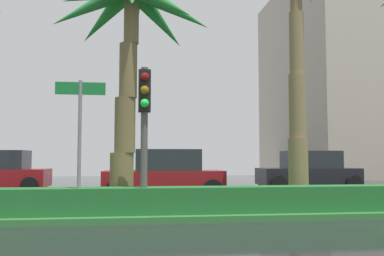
{
  "coord_description": "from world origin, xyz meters",
  "views": [
    {
      "loc": [
        2.48,
        -3.15,
        1.43
      ],
      "look_at": [
        4.29,
        10.83,
        2.41
      ],
      "focal_mm": 39.52,
      "sensor_mm": 36.0,
      "label": 1
    }
  ],
  "objects_px": {
    "traffic_signal_median_right": "(144,112)",
    "car_in_traffic_third": "(309,171)",
    "street_name_sign": "(80,128)",
    "car_in_traffic_second": "(165,174)",
    "palm_tree_centre": "(131,25)"
  },
  "relations": [
    {
      "from": "street_name_sign",
      "to": "car_in_traffic_third",
      "type": "distance_m",
      "value": 12.14
    },
    {
      "from": "traffic_signal_median_right",
      "to": "street_name_sign",
      "type": "xyz_separation_m",
      "value": [
        -1.43,
        -0.07,
        -0.38
      ]
    },
    {
      "from": "palm_tree_centre",
      "to": "traffic_signal_median_right",
      "type": "xyz_separation_m",
      "value": [
        0.35,
        -1.11,
        -2.39
      ]
    },
    {
      "from": "palm_tree_centre",
      "to": "car_in_traffic_third",
      "type": "bearing_deg",
      "value": 42.66
    },
    {
      "from": "street_name_sign",
      "to": "palm_tree_centre",
      "type": "bearing_deg",
      "value": 47.64
    },
    {
      "from": "street_name_sign",
      "to": "traffic_signal_median_right",
      "type": "bearing_deg",
      "value": 2.69
    },
    {
      "from": "street_name_sign",
      "to": "car_in_traffic_second",
      "type": "distance_m",
      "value": 6.31
    },
    {
      "from": "traffic_signal_median_right",
      "to": "car_in_traffic_third",
      "type": "distance_m",
      "value": 11.15
    },
    {
      "from": "car_in_traffic_second",
      "to": "palm_tree_centre",
      "type": "bearing_deg",
      "value": 75.41
    },
    {
      "from": "traffic_signal_median_right",
      "to": "car_in_traffic_third",
      "type": "bearing_deg",
      "value": 48.15
    },
    {
      "from": "palm_tree_centre",
      "to": "car_in_traffic_second",
      "type": "distance_m",
      "value": 6.21
    },
    {
      "from": "traffic_signal_median_right",
      "to": "street_name_sign",
      "type": "relative_size",
      "value": 1.12
    },
    {
      "from": "car_in_traffic_second",
      "to": "car_in_traffic_third",
      "type": "bearing_deg",
      "value": -158.8
    },
    {
      "from": "traffic_signal_median_right",
      "to": "street_name_sign",
      "type": "distance_m",
      "value": 1.48
    },
    {
      "from": "palm_tree_centre",
      "to": "traffic_signal_median_right",
      "type": "bearing_deg",
      "value": -72.31
    }
  ]
}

